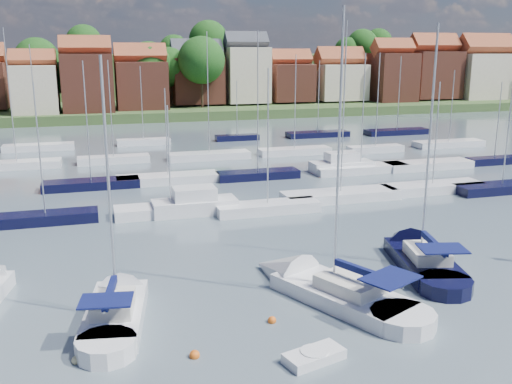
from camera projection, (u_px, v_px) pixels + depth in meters
name	position (u px, v px, depth m)	size (l,w,h in m)	color
ground	(209.00, 165.00, 67.76)	(260.00, 260.00, 0.00)	#404E57
sailboat_left	(118.00, 306.00, 29.69)	(4.45, 10.73, 14.22)	silver
sailboat_centre	(319.00, 287.00, 32.04)	(8.25, 12.61, 16.80)	silver
sailboat_navy	(416.00, 255.00, 36.96)	(5.69, 12.01, 16.08)	black
tender	(314.00, 356.00, 25.03)	(2.95, 1.95, 0.59)	silver
buoy_a	(76.00, 363.00, 24.96)	(0.42, 0.42, 0.42)	beige
buoy_b	(195.00, 357.00, 25.38)	(0.48, 0.48, 0.48)	#D85914
buoy_c	(272.00, 322.00, 28.64)	(0.43, 0.43, 0.43)	#D85914
buoy_d	(365.00, 322.00, 28.65)	(0.51, 0.51, 0.51)	#D85914
buoy_e	(389.00, 249.00, 39.19)	(0.43, 0.43, 0.43)	#D85914
buoy_g	(434.00, 272.00, 35.08)	(0.42, 0.42, 0.42)	#D85914
buoy_h	(303.00, 268.00, 35.80)	(0.54, 0.54, 0.54)	beige
marina_field	(235.00, 168.00, 63.65)	(79.62, 41.41, 15.93)	silver
far_shore_town	(148.00, 83.00, 153.61)	(212.46, 90.00, 22.27)	#40592C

